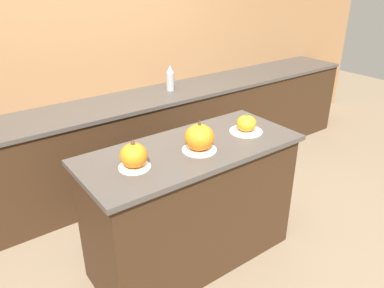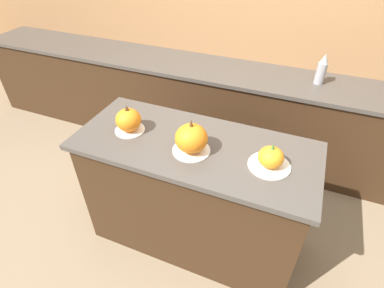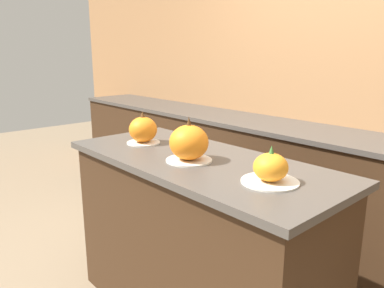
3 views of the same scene
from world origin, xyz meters
name	(u,v)px [view 3 (image 3 of 3)]	position (x,y,z in m)	size (l,w,h in m)	color
wall_back	(349,79)	(0.00, 1.54, 1.25)	(8.00, 0.06, 2.50)	#9E7047
kitchen_island	(197,241)	(0.00, 0.00, 0.47)	(1.52, 0.66, 0.93)	#382314
back_counter	(317,190)	(0.00, 1.21, 0.45)	(6.00, 0.60, 0.89)	#382314
pumpkin_cake_left	(143,130)	(-0.44, -0.03, 1.01)	(0.19, 0.19, 0.19)	silver
pumpkin_cake_center	(189,143)	(0.01, -0.07, 1.02)	(0.23, 0.23, 0.22)	silver
pumpkin_cake_right	(271,169)	(0.46, -0.03, 0.99)	(0.24, 0.24, 0.16)	silver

